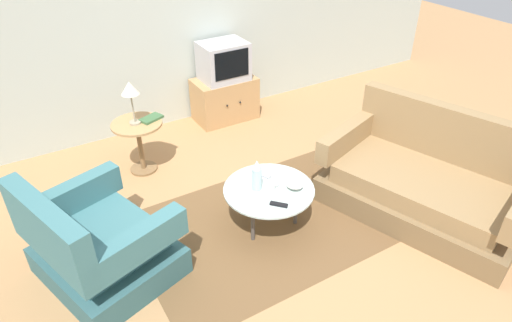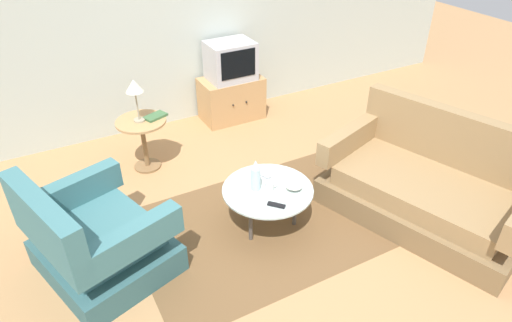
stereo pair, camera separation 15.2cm
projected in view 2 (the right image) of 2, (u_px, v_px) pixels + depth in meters
The scene contains 16 objects.
ground_plane at pixel (264, 234), 4.04m from camera, with size 16.00×16.00×0.00m, color #AD7F51.
back_wall at pixel (158, 16), 5.17m from camera, with size 9.00×0.12×2.70m, color #B2BCB2.
area_rug at pixel (267, 224), 4.16m from camera, with size 2.38×1.62×0.00m, color brown.
armchair at pixel (96, 242), 3.52m from camera, with size 1.14×1.22×0.92m.
couch at pixel (428, 188), 4.13m from camera, with size 1.49×2.00×0.95m.
coffee_table at pixel (268, 192), 3.96m from camera, with size 0.81×0.81×0.41m.
side_table at pixel (143, 134), 4.74m from camera, with size 0.52×0.52×0.58m.
tv_stand at pixel (231, 98), 5.81m from camera, with size 0.78×0.49×0.55m.
television at pixel (230, 61), 5.52m from camera, with size 0.56×0.45×0.47m.
table_lamp at pixel (134, 88), 4.44m from camera, with size 0.18×0.18×0.46m.
vase at pixel (256, 175), 3.87m from camera, with size 0.09×0.09×0.29m.
mug at pixel (270, 186), 3.90m from camera, with size 0.12×0.08×0.09m.
bowl at pixel (294, 187), 3.92m from camera, with size 0.15×0.15×0.04m.
tv_remote_dark at pixel (276, 205), 3.73m from camera, with size 0.13×0.14×0.02m.
tv_remote_silver at pixel (262, 174), 4.11m from camera, with size 0.11×0.18×0.02m.
book at pixel (155, 116), 4.70m from camera, with size 0.26×0.21×0.03m.
Camera 2 is at (-1.51, -2.63, 2.76)m, focal length 31.47 mm.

